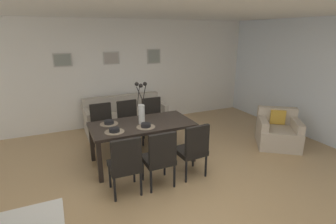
{
  "coord_description": "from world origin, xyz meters",
  "views": [
    {
      "loc": [
        -1.53,
        -3.14,
        2.3
      ],
      "look_at": [
        0.32,
        0.97,
        0.89
      ],
      "focal_mm": 27.58,
      "sensor_mm": 36.0,
      "label": 1
    }
  ],
  "objects_px": {
    "dining_chair_far_right": "(129,121)",
    "centerpiece_vase": "(141,108)",
    "sofa": "(125,119)",
    "framed_picture_right": "(154,56)",
    "dining_chair_mid_right": "(153,117)",
    "framed_picture_center": "(111,58)",
    "dining_table": "(142,127)",
    "bowl_near_right": "(109,122)",
    "armchair": "(278,132)",
    "framed_picture_left": "(63,60)",
    "dining_chair_mid_left": "(193,148)",
    "dining_chair_near_left": "(125,163)",
    "dining_chair_far_left": "(160,156)",
    "bowl_near_left": "(114,130)",
    "dining_chair_near_right": "(103,125)",
    "bowl_far_left": "(146,125)"
  },
  "relations": [
    {
      "from": "dining_chair_far_right",
      "to": "centerpiece_vase",
      "type": "height_order",
      "value": "centerpiece_vase"
    },
    {
      "from": "sofa",
      "to": "framed_picture_right",
      "type": "bearing_deg",
      "value": 26.85
    },
    {
      "from": "dining_chair_mid_right",
      "to": "framed_picture_center",
      "type": "height_order",
      "value": "framed_picture_center"
    },
    {
      "from": "dining_table",
      "to": "bowl_near_right",
      "type": "xyz_separation_m",
      "value": [
        -0.54,
        0.21,
        0.12
      ]
    },
    {
      "from": "armchair",
      "to": "framed_picture_left",
      "type": "relative_size",
      "value": 2.78
    },
    {
      "from": "dining_chair_mid_left",
      "to": "dining_chair_near_left",
      "type": "bearing_deg",
      "value": -177.96
    },
    {
      "from": "dining_table",
      "to": "framed_picture_right",
      "type": "bearing_deg",
      "value": 63.39
    },
    {
      "from": "dining_chair_near_left",
      "to": "framed_picture_left",
      "type": "relative_size",
      "value": 2.29
    },
    {
      "from": "bowl_near_right",
      "to": "framed_picture_left",
      "type": "relative_size",
      "value": 0.42
    },
    {
      "from": "dining_chair_near_left",
      "to": "dining_chair_far_left",
      "type": "xyz_separation_m",
      "value": [
        0.53,
        -0.01,
        0.0
      ]
    },
    {
      "from": "bowl_near_right",
      "to": "framed_picture_right",
      "type": "distance_m",
      "value": 2.73
    },
    {
      "from": "bowl_near_right",
      "to": "framed_picture_left",
      "type": "distance_m",
      "value": 2.25
    },
    {
      "from": "dining_chair_mid_right",
      "to": "framed_picture_center",
      "type": "relative_size",
      "value": 2.39
    },
    {
      "from": "dining_chair_far_left",
      "to": "dining_chair_mid_left",
      "type": "distance_m",
      "value": 0.6
    },
    {
      "from": "dining_chair_far_right",
      "to": "framed_picture_right",
      "type": "height_order",
      "value": "framed_picture_right"
    },
    {
      "from": "centerpiece_vase",
      "to": "framed_picture_right",
      "type": "height_order",
      "value": "framed_picture_right"
    },
    {
      "from": "dining_chair_far_right",
      "to": "bowl_near_left",
      "type": "bearing_deg",
      "value": -116.9
    },
    {
      "from": "dining_chair_near_right",
      "to": "dining_chair_far_left",
      "type": "xyz_separation_m",
      "value": [
        0.52,
        -1.75,
        0.0
      ]
    },
    {
      "from": "dining_chair_far_left",
      "to": "armchair",
      "type": "height_order",
      "value": "dining_chair_far_left"
    },
    {
      "from": "dining_chair_mid_right",
      "to": "framed_picture_right",
      "type": "height_order",
      "value": "framed_picture_right"
    },
    {
      "from": "dining_chair_near_right",
      "to": "sofa",
      "type": "distance_m",
      "value": 1.11
    },
    {
      "from": "bowl_near_left",
      "to": "dining_table",
      "type": "bearing_deg",
      "value": 20.86
    },
    {
      "from": "bowl_far_left",
      "to": "sofa",
      "type": "bearing_deg",
      "value": 85.69
    },
    {
      "from": "bowl_near_right",
      "to": "dining_chair_mid_left",
      "type": "bearing_deg",
      "value": -43.2
    },
    {
      "from": "dining_chair_near_left",
      "to": "armchair",
      "type": "relative_size",
      "value": 0.82
    },
    {
      "from": "sofa",
      "to": "framed_picture_left",
      "type": "distance_m",
      "value": 1.94
    },
    {
      "from": "dining_table",
      "to": "bowl_far_left",
      "type": "xyz_separation_m",
      "value": [
        0.0,
        -0.21,
        0.12
      ]
    },
    {
      "from": "dining_chair_far_right",
      "to": "bowl_near_right",
      "type": "relative_size",
      "value": 5.41
    },
    {
      "from": "framed_picture_left",
      "to": "framed_picture_right",
      "type": "bearing_deg",
      "value": -0.0
    },
    {
      "from": "dining_chair_mid_right",
      "to": "framed_picture_center",
      "type": "bearing_deg",
      "value": 112.95
    },
    {
      "from": "bowl_far_left",
      "to": "sofa",
      "type": "xyz_separation_m",
      "value": [
        0.14,
        1.91,
        -0.5
      ]
    },
    {
      "from": "dining_table",
      "to": "bowl_near_right",
      "type": "height_order",
      "value": "bowl_near_right"
    },
    {
      "from": "bowl_far_left",
      "to": "dining_chair_near_left",
      "type": "bearing_deg",
      "value": -129.57
    },
    {
      "from": "dining_chair_far_right",
      "to": "dining_table",
      "type": "bearing_deg",
      "value": -90.78
    },
    {
      "from": "bowl_far_left",
      "to": "framed_picture_left",
      "type": "xyz_separation_m",
      "value": [
        -1.1,
        2.4,
        0.91
      ]
    },
    {
      "from": "centerpiece_vase",
      "to": "armchair",
      "type": "xyz_separation_m",
      "value": [
        2.82,
        -0.49,
        -0.74
      ]
    },
    {
      "from": "dining_chair_far_right",
      "to": "dining_chair_far_left",
      "type": "bearing_deg",
      "value": -91.22
    },
    {
      "from": "sofa",
      "to": "framed_picture_left",
      "type": "height_order",
      "value": "framed_picture_left"
    },
    {
      "from": "dining_chair_far_left",
      "to": "dining_chair_mid_right",
      "type": "height_order",
      "value": "same"
    },
    {
      "from": "centerpiece_vase",
      "to": "bowl_near_right",
      "type": "bearing_deg",
      "value": 159.29
    },
    {
      "from": "dining_chair_near_left",
      "to": "framed_picture_left",
      "type": "bearing_deg",
      "value": 100.0
    },
    {
      "from": "framed_picture_right",
      "to": "dining_chair_far_left",
      "type": "bearing_deg",
      "value": -110.02
    },
    {
      "from": "bowl_far_left",
      "to": "framed_picture_center",
      "type": "relative_size",
      "value": 0.44
    },
    {
      "from": "dining_chair_far_right",
      "to": "framed_picture_right",
      "type": "xyz_separation_m",
      "value": [
        1.08,
        1.31,
        1.18
      ]
    },
    {
      "from": "dining_chair_far_left",
      "to": "bowl_near_right",
      "type": "xyz_separation_m",
      "value": [
        -0.51,
        1.1,
        0.27
      ]
    },
    {
      "from": "dining_table",
      "to": "dining_chair_mid_right",
      "type": "xyz_separation_m",
      "value": [
        0.55,
        0.88,
        -0.15
      ]
    },
    {
      "from": "dining_table",
      "to": "framed_picture_center",
      "type": "xyz_separation_m",
      "value": [
        0.0,
        2.19,
        1.03
      ]
    },
    {
      "from": "bowl_far_left",
      "to": "framed_picture_left",
      "type": "distance_m",
      "value": 2.79
    },
    {
      "from": "centerpiece_vase",
      "to": "dining_chair_far_right",
      "type": "bearing_deg",
      "value": 89.28
    },
    {
      "from": "dining_chair_far_left",
      "to": "framed_picture_center",
      "type": "relative_size",
      "value": 2.39
    }
  ]
}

